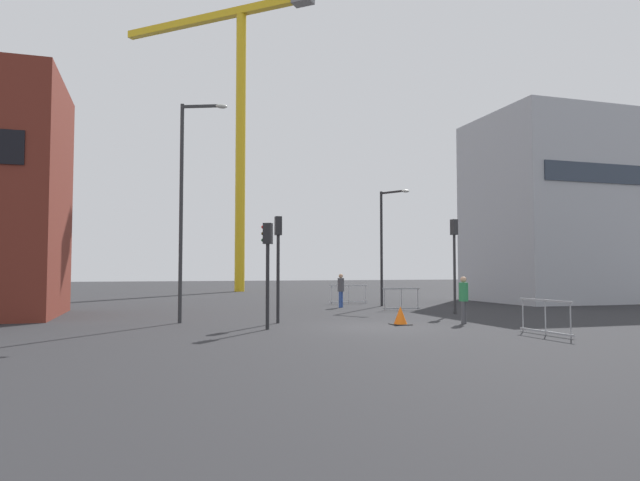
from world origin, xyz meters
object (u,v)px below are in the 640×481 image
traffic_light_near (278,251)px  pedestrian_walking (341,288)px  streetlamp_tall (186,195)px  traffic_light_verge (267,257)px  traffic_light_crosswalk (454,251)px  streetlamp_short (385,237)px  pedestrian_waiting (464,296)px  traffic_cone_orange (400,316)px  construction_crane (236,100)px

traffic_light_near → pedestrian_walking: size_ratio=2.26×
streetlamp_tall → traffic_light_near: streetlamp_tall is taller
traffic_light_verge → traffic_light_crosswalk: (9.37, 4.01, 0.43)m
streetlamp_short → pedestrian_waiting: bearing=-96.7°
streetlamp_tall → traffic_light_verge: (2.49, -3.10, -2.39)m
traffic_light_near → pedestrian_walking: (5.00, 7.35, -1.64)m
traffic_light_near → traffic_cone_orange: size_ratio=5.99×
construction_crane → streetlamp_tall: construction_crane is taller
construction_crane → streetlamp_tall: size_ratio=3.20×
construction_crane → pedestrian_waiting: size_ratio=15.28×
traffic_cone_orange → streetlamp_short: bearing=69.5°
streetlamp_tall → pedestrian_waiting: bearing=-18.1°
pedestrian_walking → streetlamp_short: bearing=6.7°
traffic_light_crosswalk → traffic_light_verge: bearing=-156.8°
traffic_light_near → traffic_light_crosswalk: traffic_light_crosswalk is taller
traffic_light_near → pedestrian_waiting: size_ratio=2.30×
construction_crane → traffic_light_verge: (-3.62, -32.81, -15.20)m
construction_crane → traffic_light_near: 34.25m
traffic_light_verge → pedestrian_walking: 11.19m
streetlamp_tall → traffic_light_near: size_ratio=2.08×
traffic_light_crosswalk → pedestrian_walking: 6.74m
streetlamp_short → traffic_light_crosswalk: streetlamp_short is taller
streetlamp_short → pedestrian_waiting: streetlamp_short is taller
traffic_light_verge → pedestrian_waiting: size_ratio=2.05×
traffic_light_crosswalk → pedestrian_waiting: (-2.04, -4.12, -1.83)m
traffic_light_near → pedestrian_waiting: (6.50, -2.21, -1.66)m
construction_crane → pedestrian_walking: 28.72m
streetlamp_tall → pedestrian_walking: size_ratio=4.68×
construction_crane → pedestrian_walking: size_ratio=15.01×
streetlamp_short → traffic_cone_orange: (-3.57, -9.57, -3.46)m
traffic_light_crosswalk → traffic_cone_orange: traffic_light_crosswalk is taller
streetlamp_tall → traffic_cone_orange: (7.41, -2.90, -4.48)m
traffic_light_verge → traffic_cone_orange: bearing=2.3°
traffic_light_verge → streetlamp_short: bearing=49.0°
pedestrian_walking → traffic_cone_orange: (-0.91, -9.25, -0.72)m
construction_crane → pedestrian_waiting: construction_crane is taller
construction_crane → traffic_light_crosswalk: 32.87m
pedestrian_walking → traffic_light_verge: bearing=-121.7°
construction_crane → traffic_light_near: construction_crane is taller
streetlamp_short → traffic_cone_orange: size_ratio=9.44×
construction_crane → traffic_cone_orange: size_ratio=39.82×
streetlamp_short → traffic_light_verge: size_ratio=1.77×
pedestrian_walking → traffic_cone_orange: size_ratio=2.65×
pedestrian_waiting → traffic_light_verge: bearing=179.2°
traffic_light_verge → traffic_light_near: size_ratio=0.89×
construction_crane → streetlamp_short: bearing=-78.0°
construction_crane → pedestrian_waiting: 37.05m
streetlamp_tall → traffic_light_crosswalk: streetlamp_tall is taller
traffic_light_crosswalk → traffic_cone_orange: bearing=-139.4°
traffic_light_near → traffic_cone_orange: bearing=-24.9°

